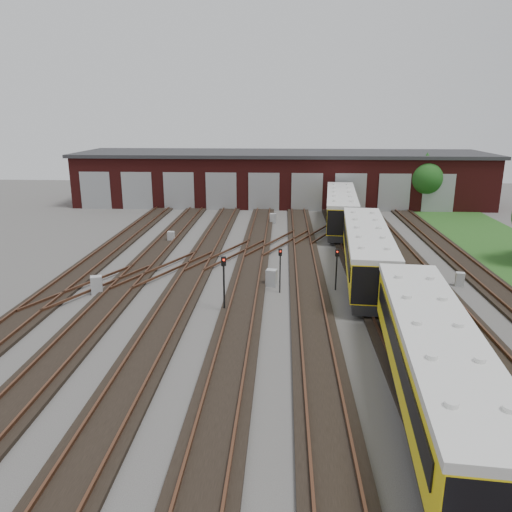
{
  "coord_description": "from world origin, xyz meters",
  "views": [
    {
      "loc": [
        0.29,
        -23.87,
        10.94
      ],
      "look_at": [
        -1.44,
        7.4,
        2.0
      ],
      "focal_mm": 35.0,
      "sensor_mm": 36.0,
      "label": 1
    }
  ],
  "objects": [
    {
      "name": "ground",
      "position": [
        0.0,
        0.0,
        0.0
      ],
      "size": [
        120.0,
        120.0,
        0.0
      ],
      "primitive_type": "plane",
      "color": "#403D3C",
      "rests_on": "ground"
    },
    {
      "name": "track_network",
      "position": [
        -0.17,
        0.59,
        0.11
      ],
      "size": [
        30.4,
        70.0,
        0.33
      ],
      "color": "black",
      "rests_on": "ground"
    },
    {
      "name": "maintenance_shed",
      "position": [
        -0.01,
        39.97,
        3.2
      ],
      "size": [
        51.0,
        12.5,
        6.35
      ],
      "color": "#4A1312",
      "rests_on": "ground"
    },
    {
      "name": "metro_train",
      "position": [
        6.0,
        9.25,
        1.97
      ],
      "size": [
        4.14,
        47.63,
        3.19
      ],
      "rotation": [
        0.0,
        0.0,
        -0.09
      ],
      "color": "black",
      "rests_on": "ground"
    },
    {
      "name": "signal_mast_0",
      "position": [
        -3.01,
        2.76,
        2.09
      ],
      "size": [
        0.3,
        0.28,
        3.25
      ],
      "rotation": [
        0.0,
        0.0,
        0.29
      ],
      "color": "black",
      "rests_on": "ground"
    },
    {
      "name": "signal_mast_1",
      "position": [
        0.15,
        6.01,
        1.82
      ],
      "size": [
        0.23,
        0.22,
        2.87
      ],
      "rotation": [
        0.0,
        0.0,
        0.16
      ],
      "color": "black",
      "rests_on": "ground"
    },
    {
      "name": "signal_mast_2",
      "position": [
        3.74,
        6.71,
        1.75
      ],
      "size": [
        0.24,
        0.22,
        2.72
      ],
      "rotation": [
        0.0,
        0.0,
        0.04
      ],
      "color": "black",
      "rests_on": "ground"
    },
    {
      "name": "signal_mast_3",
      "position": [
        5.12,
        11.13,
        1.88
      ],
      "size": [
        0.28,
        0.27,
        2.92
      ],
      "rotation": [
        0.0,
        0.0,
        0.36
      ],
      "color": "black",
      "rests_on": "ground"
    },
    {
      "name": "relay_cabinet_0",
      "position": [
        -11.38,
        5.2,
        0.57
      ],
      "size": [
        0.83,
        0.76,
        1.14
      ],
      "primitive_type": "cube",
      "rotation": [
        0.0,
        0.0,
        0.33
      ],
      "color": "#9FA1A3",
      "rests_on": "ground"
    },
    {
      "name": "relay_cabinet_1",
      "position": [
        -9.6,
        18.55,
        0.47
      ],
      "size": [
        0.58,
        0.49,
        0.94
      ],
      "primitive_type": "cube",
      "rotation": [
        0.0,
        0.0,
        -0.03
      ],
      "color": "#9FA1A3",
      "rests_on": "ground"
    },
    {
      "name": "relay_cabinet_2",
      "position": [
        -0.41,
        7.27,
        0.56
      ],
      "size": [
        0.78,
        0.7,
        1.12
      ],
      "primitive_type": "cube",
      "rotation": [
        0.0,
        0.0,
        -0.22
      ],
      "color": "#9FA1A3",
      "rests_on": "ground"
    },
    {
      "name": "relay_cabinet_3",
      "position": [
        -0.76,
        26.8,
        0.52
      ],
      "size": [
        0.68,
        0.59,
        1.04
      ],
      "primitive_type": "cube",
      "rotation": [
        0.0,
        0.0,
        -0.12
      ],
      "color": "#9FA1A3",
      "rests_on": "ground"
    },
    {
      "name": "relay_cabinet_4",
      "position": [
        11.99,
        7.97,
        0.46
      ],
      "size": [
        0.63,
        0.57,
        0.91
      ],
      "primitive_type": "cube",
      "rotation": [
        0.0,
        0.0,
        -0.22
      ],
      "color": "#9FA1A3",
      "rests_on": "ground"
    },
    {
      "name": "tree_0",
      "position": [
        16.66,
        35.0,
        4.32
      ],
      "size": [
        4.06,
        4.06,
        6.73
      ],
      "color": "#301F15",
      "rests_on": "ground"
    },
    {
      "name": "bush_2",
      "position": [
        20.89,
        34.63,
        0.63
      ],
      "size": [
        1.26,
        1.26,
        1.26
      ],
      "primitive_type": "sphere",
      "color": "#164112",
      "rests_on": "ground"
    }
  ]
}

